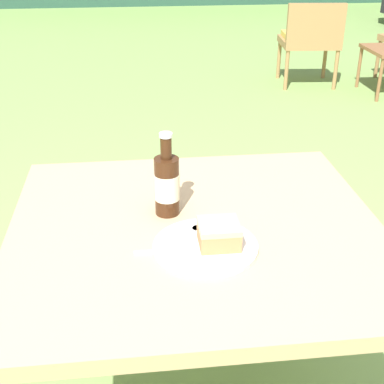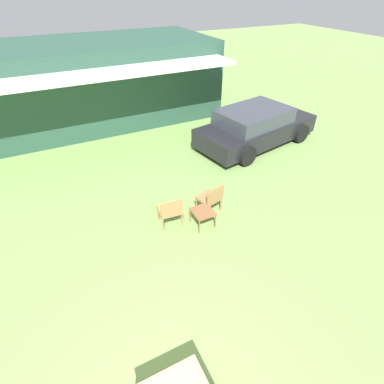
% 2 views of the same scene
% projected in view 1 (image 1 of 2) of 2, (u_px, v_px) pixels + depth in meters
% --- Properties ---
extents(wicker_chair_cushioned, '(0.55, 0.51, 0.77)m').
position_uv_depth(wicker_chair_cushioned, '(310.00, 37.00, 4.90)').
color(wicker_chair_cushioned, '#9E7547').
rests_on(wicker_chair_cushioned, ground_plane).
extents(patio_table, '(0.97, 0.90, 0.71)m').
position_uv_depth(patio_table, '(196.00, 245.00, 1.42)').
color(patio_table, tan).
rests_on(patio_table, ground_plane).
extents(cake_on_plate, '(0.26, 0.26, 0.07)m').
position_uv_depth(cake_on_plate, '(211.00, 241.00, 1.29)').
color(cake_on_plate, silver).
rests_on(cake_on_plate, patio_table).
extents(cola_bottle_near, '(0.07, 0.07, 0.23)m').
position_uv_depth(cola_bottle_near, '(167.00, 184.00, 1.42)').
color(cola_bottle_near, '#381E0F').
rests_on(cola_bottle_near, patio_table).
extents(fork, '(0.18, 0.01, 0.01)m').
position_uv_depth(fork, '(172.00, 251.00, 1.28)').
color(fork, silver).
rests_on(fork, patio_table).
extents(loose_bottle_cap, '(0.03, 0.03, 0.01)m').
position_uv_depth(loose_bottle_cap, '(198.00, 229.00, 1.37)').
color(loose_bottle_cap, silver).
rests_on(loose_bottle_cap, patio_table).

